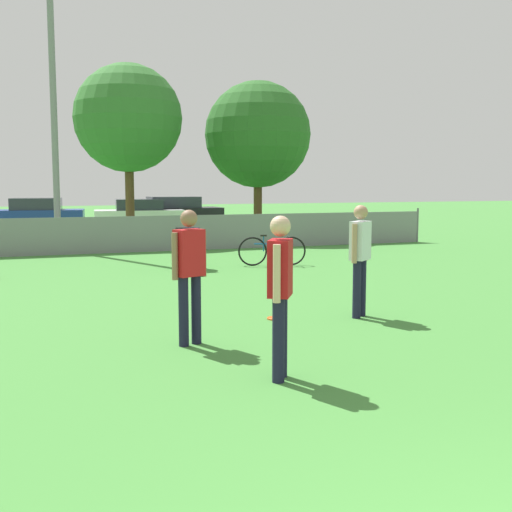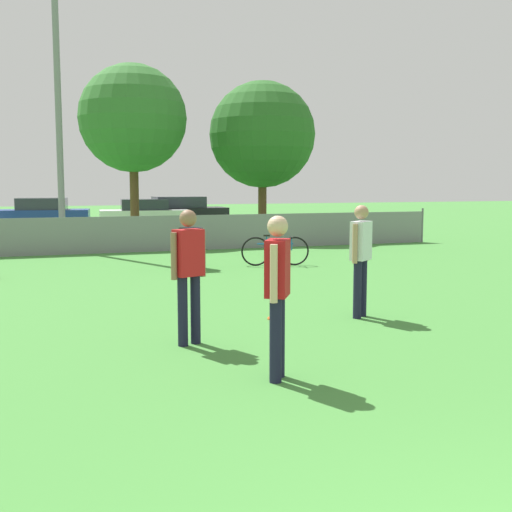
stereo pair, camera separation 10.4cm
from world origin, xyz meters
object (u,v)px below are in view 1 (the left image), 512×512
object	(u,v)px
parked_car_white	(139,214)
parked_car_dark	(174,212)
trash_bin	(188,248)
player_defender_red	(189,267)
tree_far_right	(258,135)
bicycle_sideline	(272,251)
player_thrower_red	(280,286)
parked_car_blue	(37,214)
tree_near_pole	(128,119)
frisbee_disc	(275,318)
light_pole	(52,58)
player_receiver_white	(360,253)

from	to	relation	value
parked_car_white	parked_car_dark	distance (m)	2.12
trash_bin	parked_car_white	size ratio (longest dim) A/B	0.24
player_defender_red	trash_bin	size ratio (longest dim) A/B	1.75
tree_far_right	bicycle_sideline	size ratio (longest dim) A/B	3.47
player_thrower_red	trash_bin	bearing A→B (deg)	23.28
parked_car_blue	parked_car_dark	size ratio (longest dim) A/B	0.94
trash_bin	tree_near_pole	bearing A→B (deg)	91.03
parked_car_blue	parked_car_white	bearing A→B (deg)	-8.19
bicycle_sideline	player_defender_red	bearing A→B (deg)	-105.19
frisbee_disc	parked_car_blue	size ratio (longest dim) A/B	0.06
tree_far_right	player_defender_red	xyz separation A→B (m)	(-6.44, -15.07, -2.89)
tree_near_pole	parked_car_blue	xyz separation A→B (m)	(-3.10, 7.22, -3.71)
parked_car_dark	tree_near_pole	bearing A→B (deg)	-115.60
frisbee_disc	bicycle_sideline	world-z (taller)	bicycle_sideline
light_pole	parked_car_dark	xyz separation A→B (m)	(5.82, 9.45, -5.20)
parked_car_white	light_pole	bearing A→B (deg)	-109.97
player_receiver_white	player_thrower_red	xyz separation A→B (m)	(-2.39, -2.57, 0.00)
trash_bin	parked_car_dark	world-z (taller)	parked_car_dark
bicycle_sideline	tree_far_right	bearing A→B (deg)	86.14
tree_near_pole	bicycle_sideline	size ratio (longest dim) A/B	3.72
player_receiver_white	parked_car_dark	distance (m)	21.77
tree_far_right	frisbee_disc	size ratio (longest dim) A/B	24.00
tree_far_right	parked_car_white	xyz separation A→B (m)	(-3.47, 6.38, -3.23)
tree_far_right	trash_bin	bearing A→B (deg)	-121.21
player_receiver_white	parked_car_white	xyz separation A→B (m)	(0.04, 20.65, -0.34)
player_thrower_red	parked_car_white	size ratio (longest dim) A/B	0.43
parked_car_blue	frisbee_disc	bearing A→B (deg)	-73.94
tree_far_right	parked_car_blue	bearing A→B (deg)	135.83
parked_car_white	player_receiver_white	bearing A→B (deg)	-84.83
light_pole	parked_car_blue	size ratio (longest dim) A/B	2.36
player_receiver_white	bicycle_sideline	bearing A→B (deg)	43.10
tree_far_right	player_receiver_white	bearing A→B (deg)	-103.82
light_pole	parked_car_dark	world-z (taller)	light_pole
tree_near_pole	player_receiver_white	world-z (taller)	tree_near_pole
player_defender_red	trash_bin	distance (m)	7.64
parked_car_dark	player_thrower_red	bearing A→B (deg)	-101.16
light_pole	frisbee_disc	size ratio (longest dim) A/B	41.50
parked_car_white	frisbee_disc	bearing A→B (deg)	-88.51
light_pole	parked_car_dark	bearing A→B (deg)	58.39
bicycle_sideline	parked_car_blue	world-z (taller)	parked_car_blue
light_pole	player_receiver_white	distance (m)	13.74
player_defender_red	trash_bin	bearing A→B (deg)	54.76
light_pole	player_receiver_white	xyz separation A→B (m)	(3.93, -12.23, -4.88)
parked_car_dark	parked_car_white	bearing A→B (deg)	-151.91
tree_near_pole	parked_car_blue	size ratio (longest dim) A/B	1.47
trash_bin	tree_far_right	bearing A→B (deg)	58.79
trash_bin	parked_car_blue	distance (m)	15.66
tree_far_right	player_thrower_red	size ratio (longest dim) A/B	3.36
parked_car_white	tree_far_right	bearing A→B (deg)	-56.19
light_pole	parked_car_white	world-z (taller)	light_pole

